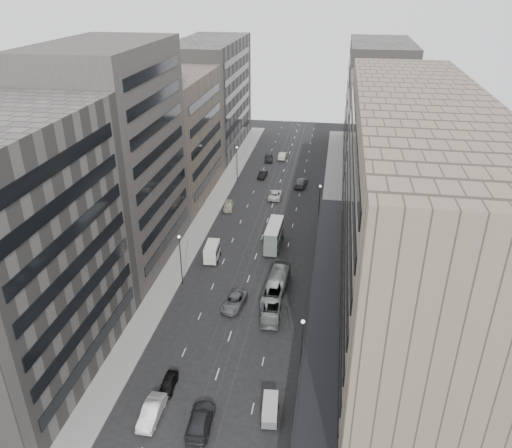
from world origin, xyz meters
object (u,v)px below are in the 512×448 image
Objects in this scene: double_decker at (274,235)px; vw_microbus at (270,409)px; sedan_0 at (168,383)px; sedan_2 at (234,301)px; bus_near at (273,302)px; bus_far at (276,287)px; sedan_1 at (152,412)px; panel_van at (212,251)px.

double_decker is 37.19m from vw_microbus.
sedan_0 is at bearing -100.86° from double_decker.
bus_near is at bearing 6.49° from sedan_2.
bus_near reaches higher than sedan_0.
bus_far is 1.94× the size of sedan_2.
vw_microbus is 1.00× the size of sedan_0.
bus_far is 2.15× the size of sedan_1.
double_decker is at bearing -84.45° from bus_near.
sedan_2 reaches higher than sedan_0.
sedan_0 is 0.76× the size of sedan_1.
bus_near is at bearing 57.76° from sedan_0.
bus_near is 3.51m from bus_far.
double_decker is (-2.26, 14.48, 0.84)m from bus_far.
double_decker is 18.31m from sedan_2.
double_decker is 2.08× the size of vw_microbus.
vw_microbus reaches higher than sedan_0.
bus_far reaches higher than sedan_0.
bus_far is at bearing 38.86° from sedan_2.
panel_van reaches higher than sedan_0.
sedan_2 is (-5.57, 0.05, -0.60)m from bus_near.
double_decker is 11.16m from panel_van.
panel_van is 13.62m from sedan_2.
panel_van is (-9.49, -5.83, -0.78)m from double_decker.
bus_far reaches higher than panel_van.
double_decker reaches higher than panel_van.
double_decker is at bearing 28.18° from panel_van.
vw_microbus is at bearing -60.74° from sedan_2.
panel_van is at bearing -146.97° from double_decker.
sedan_1 reaches higher than sedan_2.
bus_near is at bearing -49.38° from panel_van.
sedan_0 is at bearing 85.71° from sedan_1.
panel_van is 33.24m from sedan_1.
vw_microbus is at bearing -12.57° from sedan_0.
vw_microbus is (4.45, -36.91, -1.24)m from double_decker.
sedan_0 is (-12.00, 2.32, -0.47)m from vw_microbus.
bus_far is at bearing 62.35° from sedan_0.
sedan_2 is at bearing -66.36° from panel_van.
sedan_1 is at bearing 62.60° from bus_near.
bus_near is 2.56× the size of vw_microbus.
bus_far is at bearing -79.66° from double_decker.
bus_near is 18.16m from double_decker.
sedan_1 is (-10.15, -24.54, -0.69)m from bus_far.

